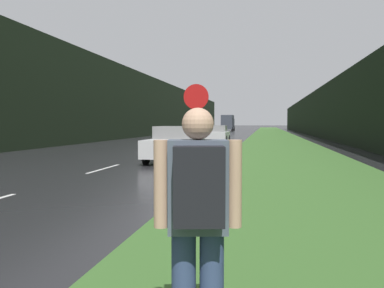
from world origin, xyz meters
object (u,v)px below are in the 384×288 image
car_passing_near (176,144)px  car_passing_far (216,135)px  hitchhiker_with_backpack (198,217)px  delivery_truck (228,123)px  stop_sign (196,128)px

car_passing_near → car_passing_far: (-0.00, 14.77, 0.00)m
hitchhiker_with_backpack → delivery_truck: delivery_truck is taller
car_passing_far → delivery_truck: 53.93m
car_passing_near → hitchhiker_with_backpack: bearing=103.2°
car_passing_near → stop_sign: bearing=106.1°
hitchhiker_with_backpack → car_passing_near: bearing=92.1°
car_passing_near → delivery_truck: delivery_truck is taller
car_passing_far → delivery_truck: bearing=-85.8°
stop_sign → car_passing_near: 8.22m
hitchhiker_with_backpack → car_passing_far: 29.78m
hitchhiker_with_backpack → car_passing_far: hitchhiker_with_backpack is taller
stop_sign → hitchhiker_with_backpack: size_ratio=1.46×
car_passing_far → delivery_truck: (-3.95, 53.78, 1.00)m
delivery_truck → car_passing_far: bearing=-85.8°
stop_sign → hitchhiker_with_backpack: bearing=-80.2°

